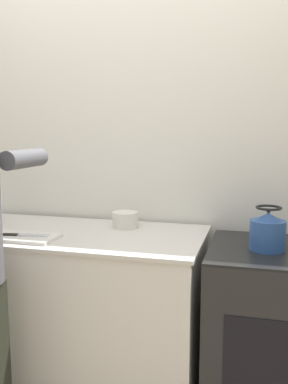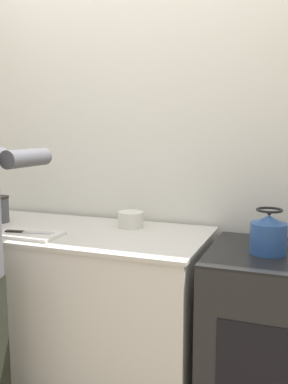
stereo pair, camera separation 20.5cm
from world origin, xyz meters
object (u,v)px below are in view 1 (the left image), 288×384
object	(u,v)px
knife	(22,235)
bowl_prep	(125,220)
oven	(276,338)
kettle	(268,232)
cutting_board	(23,237)

from	to	relation	value
knife	bowl_prep	bearing A→B (deg)	31.79
oven	bowl_prep	xyz separation A→B (m)	(-0.83, 0.20, 0.50)
kettle	bowl_prep	distance (m)	0.81
kettle	cutting_board	bearing A→B (deg)	-172.84
cutting_board	bowl_prep	distance (m)	0.57
oven	kettle	distance (m)	0.54
oven	cutting_board	size ratio (longest dim) A/B	2.58
cutting_board	kettle	size ratio (longest dim) A/B	1.66
oven	knife	distance (m)	1.36
kettle	knife	bearing A→B (deg)	-172.84
cutting_board	kettle	world-z (taller)	kettle
oven	kettle	bearing A→B (deg)	-154.36
knife	bowl_prep	distance (m)	0.57
cutting_board	knife	size ratio (longest dim) A/B	1.33
cutting_board	bowl_prep	size ratio (longest dim) A/B	2.37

